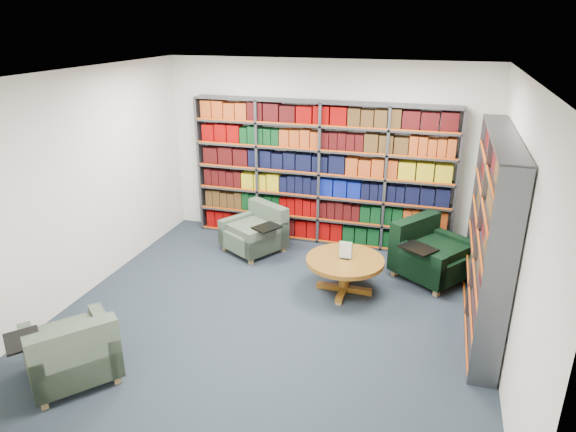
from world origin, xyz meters
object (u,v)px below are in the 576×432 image
(chair_teal_left, at_px, (258,233))
(chair_green_right, at_px, (428,255))
(chair_teal_front, at_px, (72,355))
(coffee_table, at_px, (345,265))

(chair_teal_left, xyz_separation_m, chair_green_right, (2.53, -0.13, 0.03))
(chair_teal_front, distance_m, coffee_table, 3.33)
(chair_green_right, height_order, chair_teal_front, chair_green_right)
(chair_teal_front, bearing_deg, chair_green_right, 45.71)
(chair_teal_left, xyz_separation_m, coffee_table, (1.52, -0.91, 0.09))
(chair_teal_left, relative_size, coffee_table, 1.05)
(chair_green_right, bearing_deg, chair_teal_left, 177.02)
(coffee_table, bearing_deg, chair_teal_front, -131.19)
(chair_teal_left, xyz_separation_m, chair_teal_front, (-0.67, -3.41, 0.01))
(chair_green_right, distance_m, chair_teal_front, 4.58)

